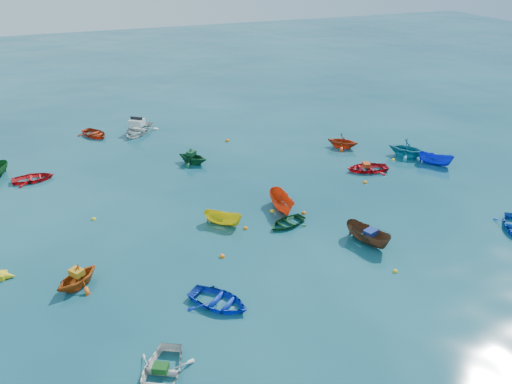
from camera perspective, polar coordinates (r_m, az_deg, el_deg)
name	(u,v)px	position (r m, az deg, el deg)	size (l,w,h in m)	color
ground	(285,233)	(30.42, 3.35, -4.69)	(160.00, 160.00, 0.00)	#093547
dinghy_blue_sw	(219,305)	(25.04, -4.27, -12.71)	(2.28, 3.19, 0.66)	#0F32C0
dinghy_white_near	(161,379)	(22.00, -10.82, -20.22)	(2.35, 3.29, 0.68)	silver
sampan_brown_mid	(367,243)	(30.16, 12.58, -5.68)	(1.15, 3.06, 1.19)	#51311D
dinghy_orange_w	(79,286)	(27.68, -19.62, -10.07)	(2.16, 2.51, 1.32)	#BD4E11
sampan_yellow_mid	(223,224)	(31.32, -3.78, -3.69)	(0.96, 2.55, 0.98)	yellow
dinghy_green_e	(287,225)	(31.23, 3.53, -3.78)	(1.84, 2.57, 0.53)	#114C27
dinghy_cyan_se	(406,156)	(42.75, 16.80, 3.92)	(2.60, 3.01, 1.59)	#16728D
dinghy_red_nw	(34,180)	(40.31, -24.07, 1.22)	(2.08, 2.91, 0.60)	red
sampan_orange_n	(282,209)	(32.93, 2.97, -2.01)	(1.18, 3.14, 1.22)	#DE4414
dinghy_green_n	(193,163)	(39.98, -7.21, 3.28)	(2.20, 2.55, 1.34)	#124F29
dinghy_red_ne	(367,170)	(39.34, 12.55, 2.42)	(2.28, 3.18, 0.66)	red
sampan_blue_far	(435,164)	(41.92, 19.74, 2.99)	(1.01, 2.68, 1.04)	#1027D2
dinghy_red_far	(95,136)	(47.60, -17.94, 6.11)	(2.23, 3.12, 0.65)	#B72D0F
dinghy_orange_far	(342,147)	(43.36, 9.83, 5.04)	(2.23, 2.58, 1.36)	#B83511
motorboat_white	(138,133)	(47.33, -13.32, 6.60)	(2.89, 4.03, 1.44)	silver
tarp_green_a	(161,368)	(21.71, -10.85, -19.15)	(0.62, 0.47, 0.30)	#134F18
tarp_blue_a	(370,233)	(29.69, 12.95, -4.54)	(0.74, 0.56, 0.36)	navy
tarp_orange_a	(77,272)	(27.23, -19.81, -8.63)	(0.69, 0.52, 0.33)	orange
tarp_green_b	(191,153)	(39.70, -7.40, 4.41)	(0.69, 0.52, 0.34)	#104222
tarp_orange_b	(366,165)	(39.11, 12.48, 3.06)	(0.64, 0.49, 0.31)	#BF3A13
buoy_or_a	(222,257)	(28.30, -3.90, -7.41)	(0.33, 0.33, 0.33)	orange
buoy_ye_a	(395,272)	(28.11, 15.61, -8.77)	(0.29, 0.29, 0.29)	gold
buoy_or_b	(304,213)	(32.58, 5.49, -2.46)	(0.31, 0.31, 0.31)	orange
buoy_ye_b	(94,219)	(33.40, -18.06, -3.00)	(0.30, 0.30, 0.30)	yellow
buoy_or_c	(245,229)	(30.79, -1.21, -4.22)	(0.30, 0.30, 0.30)	orange
buoy_ye_c	(272,211)	(32.68, 1.86, -2.23)	(0.29, 0.29, 0.29)	yellow
buoy_or_d	(365,183)	(37.31, 12.36, 1.04)	(0.34, 0.34, 0.34)	orange
buoy_ye_d	(48,175)	(40.76, -22.66, 1.78)	(0.31, 0.31, 0.31)	yellow
buoy_or_e	(227,141)	(44.20, -3.29, 5.83)	(0.38, 0.38, 0.38)	#D16A0B
buoy_ye_e	(393,160)	(41.73, 15.42, 3.54)	(0.29, 0.29, 0.29)	yellow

